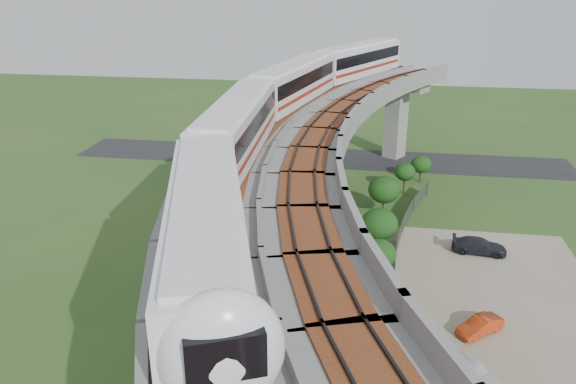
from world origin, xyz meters
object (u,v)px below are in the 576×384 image
(car_white, at_px, (471,370))
(car_dark, at_px, (479,246))
(car_red, at_px, (480,326))
(metro_train, at_px, (295,104))

(car_white, height_order, car_dark, car_white)
(car_red, bearing_deg, metro_train, -164.18)
(car_dark, bearing_deg, car_red, 177.23)
(metro_train, height_order, car_dark, metro_train)
(metro_train, distance_m, car_red, 19.84)
(car_red, distance_m, car_dark, 11.44)
(car_red, relative_size, car_dark, 0.77)
(metro_train, height_order, car_white, metro_train)
(metro_train, height_order, car_red, metro_train)
(car_white, bearing_deg, car_dark, 38.21)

